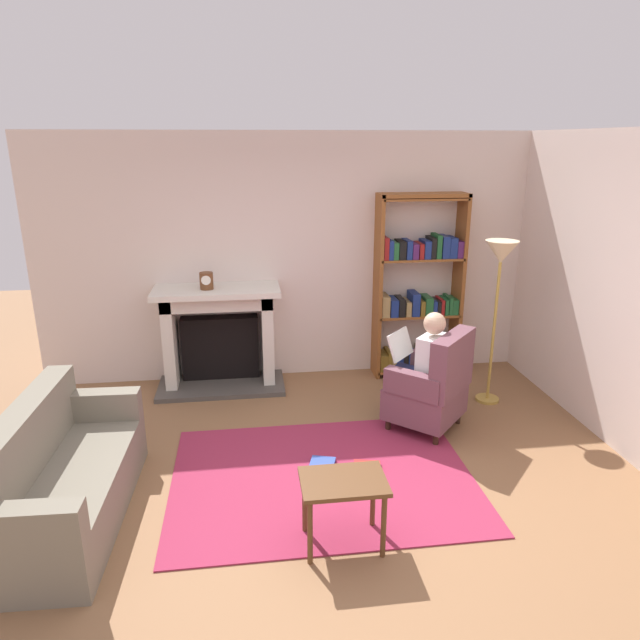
# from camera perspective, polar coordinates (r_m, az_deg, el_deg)

# --- Properties ---
(ground) EXTENTS (14.00, 14.00, 0.00)m
(ground) POSITION_cam_1_polar(r_m,az_deg,el_deg) (4.49, 0.82, -17.69)
(ground) COLOR #89603F
(back_wall) EXTENTS (5.60, 0.10, 2.70)m
(back_wall) POSITION_cam_1_polar(r_m,az_deg,el_deg) (6.32, -2.55, 6.23)
(back_wall) COLOR beige
(back_wall) RESTS_ON ground
(side_wall_right) EXTENTS (0.10, 5.20, 2.70)m
(side_wall_right) POSITION_cam_1_polar(r_m,az_deg,el_deg) (5.96, 25.08, 3.88)
(side_wall_right) COLOR beige
(side_wall_right) RESTS_ON ground
(area_rug) EXTENTS (2.40, 1.80, 0.01)m
(area_rug) POSITION_cam_1_polar(r_m,az_deg,el_deg) (4.73, 0.26, -15.56)
(area_rug) COLOR #942744
(area_rug) RESTS_ON ground
(fireplace) EXTENTS (1.36, 0.64, 1.12)m
(fireplace) POSITION_cam_1_polar(r_m,az_deg,el_deg) (6.26, -10.10, -1.36)
(fireplace) COLOR #4C4742
(fireplace) RESTS_ON ground
(mantel_clock) EXTENTS (0.14, 0.14, 0.18)m
(mantel_clock) POSITION_cam_1_polar(r_m,az_deg,el_deg) (6.00, -11.36, 3.89)
(mantel_clock) COLOR brown
(mantel_clock) RESTS_ON fireplace
(bookshelf) EXTENTS (0.97, 0.32, 2.06)m
(bookshelf) POSITION_cam_1_polar(r_m,az_deg,el_deg) (6.46, 9.85, 2.78)
(bookshelf) COLOR brown
(bookshelf) RESTS_ON ground
(armchair_reading) EXTENTS (0.89, 0.89, 0.97)m
(armchair_reading) POSITION_cam_1_polar(r_m,az_deg,el_deg) (5.36, 11.24, -6.64)
(armchair_reading) COLOR #331E14
(armchair_reading) RESTS_ON ground
(seated_reader) EXTENTS (0.59, 0.58, 1.14)m
(seated_reader) POSITION_cam_1_polar(r_m,az_deg,el_deg) (5.33, 10.21, -4.43)
(seated_reader) COLOR white
(seated_reader) RESTS_ON ground
(sofa_floral) EXTENTS (0.78, 1.73, 0.85)m
(sofa_floral) POSITION_cam_1_polar(r_m,az_deg,el_deg) (4.52, -24.66, -14.39)
(sofa_floral) COLOR slate
(sofa_floral) RESTS_ON ground
(side_table) EXTENTS (0.56, 0.39, 0.50)m
(side_table) POSITION_cam_1_polar(r_m,az_deg,el_deg) (3.86, 2.36, -16.76)
(side_table) COLOR brown
(side_table) RESTS_ON ground
(scattered_books) EXTENTS (0.63, 0.33, 0.04)m
(scattered_books) POSITION_cam_1_polar(r_m,az_deg,el_deg) (4.82, 2.11, -14.52)
(scattered_books) COLOR #334CA5
(scattered_books) RESTS_ON area_rug
(floor_lamp) EXTENTS (0.32, 0.32, 1.68)m
(floor_lamp) POSITION_cam_1_polar(r_m,az_deg,el_deg) (5.79, 17.66, 5.11)
(floor_lamp) COLOR #B7933F
(floor_lamp) RESTS_ON ground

